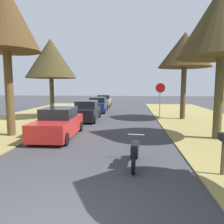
{
  "coord_description": "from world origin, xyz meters",
  "views": [
    {
      "loc": [
        1.6,
        -3.5,
        2.71
      ],
      "look_at": [
        0.42,
        8.76,
        1.25
      ],
      "focal_mm": 34.3,
      "sensor_mm": 36.0,
      "label": 1
    }
  ],
  "objects_px": {
    "stop_sign_far": "(160,93)",
    "parked_motorcycle": "(135,152)",
    "curbside_mailbox": "(224,142)",
    "street_tree_right_mid_a": "(223,20)",
    "street_tree_right_mid_b": "(185,50)",
    "parked_sedan_black": "(87,111)",
    "street_tree_left_mid_b": "(51,59)",
    "parked_sedan_red": "(58,124)",
    "parked_sedan_tan": "(104,101)",
    "street_tree_left_mid_a": "(5,18)",
    "parked_sedan_navy": "(98,105)"
  },
  "relations": [
    {
      "from": "parked_sedan_black",
      "to": "curbside_mailbox",
      "type": "distance_m",
      "value": 12.3
    },
    {
      "from": "parked_motorcycle",
      "to": "curbside_mailbox",
      "type": "relative_size",
      "value": 1.62
    },
    {
      "from": "parked_sedan_navy",
      "to": "parked_sedan_tan",
      "type": "bearing_deg",
      "value": 92.03
    },
    {
      "from": "parked_sedan_red",
      "to": "parked_motorcycle",
      "type": "bearing_deg",
      "value": -43.73
    },
    {
      "from": "street_tree_left_mid_b",
      "to": "curbside_mailbox",
      "type": "xyz_separation_m",
      "value": [
        9.58,
        -11.08,
        -3.97
      ]
    },
    {
      "from": "parked_sedan_tan",
      "to": "parked_sedan_navy",
      "type": "bearing_deg",
      "value": -87.97
    },
    {
      "from": "stop_sign_far",
      "to": "parked_motorcycle",
      "type": "bearing_deg",
      "value": -101.41
    },
    {
      "from": "parked_motorcycle",
      "to": "parked_sedan_tan",
      "type": "bearing_deg",
      "value": 100.45
    },
    {
      "from": "street_tree_right_mid_a",
      "to": "street_tree_left_mid_a",
      "type": "height_order",
      "value": "street_tree_left_mid_a"
    },
    {
      "from": "street_tree_right_mid_b",
      "to": "parked_sedan_black",
      "type": "bearing_deg",
      "value": -171.44
    },
    {
      "from": "street_tree_right_mid_a",
      "to": "street_tree_left_mid_a",
      "type": "bearing_deg",
      "value": -178.5
    },
    {
      "from": "street_tree_right_mid_a",
      "to": "parked_sedan_red",
      "type": "relative_size",
      "value": 1.74
    },
    {
      "from": "parked_sedan_tan",
      "to": "stop_sign_far",
      "type": "bearing_deg",
      "value": -62.02
    },
    {
      "from": "street_tree_left_mid_b",
      "to": "parked_sedan_red",
      "type": "bearing_deg",
      "value": -66.5
    },
    {
      "from": "parked_sedan_black",
      "to": "parked_sedan_navy",
      "type": "height_order",
      "value": "same"
    },
    {
      "from": "street_tree_left_mid_a",
      "to": "parked_sedan_navy",
      "type": "bearing_deg",
      "value": 76.25
    },
    {
      "from": "parked_sedan_navy",
      "to": "curbside_mailbox",
      "type": "relative_size",
      "value": 3.51
    },
    {
      "from": "street_tree_left_mid_b",
      "to": "parked_motorcycle",
      "type": "height_order",
      "value": "street_tree_left_mid_b"
    },
    {
      "from": "street_tree_right_mid_b",
      "to": "street_tree_left_mid_b",
      "type": "height_order",
      "value": "street_tree_right_mid_b"
    },
    {
      "from": "parked_sedan_navy",
      "to": "parked_sedan_tan",
      "type": "xyz_separation_m",
      "value": [
        -0.23,
        6.41,
        0.0
      ]
    },
    {
      "from": "stop_sign_far",
      "to": "parked_sedan_black",
      "type": "bearing_deg",
      "value": -173.88
    },
    {
      "from": "street_tree_left_mid_b",
      "to": "parked_sedan_black",
      "type": "distance_m",
      "value": 5.34
    },
    {
      "from": "street_tree_right_mid_b",
      "to": "street_tree_left_mid_a",
      "type": "bearing_deg",
      "value": -146.5
    },
    {
      "from": "street_tree_right_mid_b",
      "to": "parked_sedan_red",
      "type": "relative_size",
      "value": 1.58
    },
    {
      "from": "street_tree_right_mid_a",
      "to": "parked_sedan_red",
      "type": "bearing_deg",
      "value": -178.3
    },
    {
      "from": "street_tree_left_mid_a",
      "to": "parked_sedan_red",
      "type": "bearing_deg",
      "value": 0.89
    },
    {
      "from": "parked_sedan_black",
      "to": "curbside_mailbox",
      "type": "height_order",
      "value": "parked_sedan_black"
    },
    {
      "from": "stop_sign_far",
      "to": "street_tree_right_mid_b",
      "type": "height_order",
      "value": "street_tree_right_mid_b"
    },
    {
      "from": "parked_sedan_red",
      "to": "curbside_mailbox",
      "type": "bearing_deg",
      "value": -33.92
    },
    {
      "from": "stop_sign_far",
      "to": "street_tree_left_mid_a",
      "type": "distance_m",
      "value": 11.8
    },
    {
      "from": "parked_sedan_red",
      "to": "parked_sedan_navy",
      "type": "relative_size",
      "value": 1.0
    },
    {
      "from": "stop_sign_far",
      "to": "street_tree_right_mid_a",
      "type": "height_order",
      "value": "street_tree_right_mid_a"
    },
    {
      "from": "street_tree_right_mid_a",
      "to": "street_tree_right_mid_b",
      "type": "bearing_deg",
      "value": 91.6
    },
    {
      "from": "stop_sign_far",
      "to": "street_tree_right_mid_b",
      "type": "relative_size",
      "value": 0.42
    },
    {
      "from": "street_tree_left_mid_b",
      "to": "parked_sedan_red",
      "type": "xyz_separation_m",
      "value": [
        2.85,
        -6.55,
        -4.3
      ]
    },
    {
      "from": "parked_sedan_black",
      "to": "curbside_mailbox",
      "type": "xyz_separation_m",
      "value": [
        6.47,
        -10.45,
        0.33
      ]
    },
    {
      "from": "parked_sedan_red",
      "to": "parked_sedan_tan",
      "type": "xyz_separation_m",
      "value": [
        0.01,
        18.23,
        0.0
      ]
    },
    {
      "from": "parked_sedan_red",
      "to": "parked_sedan_navy",
      "type": "bearing_deg",
      "value": 88.87
    },
    {
      "from": "parked_sedan_tan",
      "to": "curbside_mailbox",
      "type": "height_order",
      "value": "parked_sedan_tan"
    },
    {
      "from": "street_tree_left_mid_a",
      "to": "curbside_mailbox",
      "type": "relative_size",
      "value": 6.37
    },
    {
      "from": "stop_sign_far",
      "to": "parked_sedan_navy",
      "type": "height_order",
      "value": "stop_sign_far"
    },
    {
      "from": "parked_sedan_navy",
      "to": "parked_sedan_red",
      "type": "bearing_deg",
      "value": -91.13
    },
    {
      "from": "stop_sign_far",
      "to": "street_tree_left_mid_b",
      "type": "distance_m",
      "value": 9.49
    },
    {
      "from": "stop_sign_far",
      "to": "street_tree_left_mid_a",
      "type": "relative_size",
      "value": 0.37
    },
    {
      "from": "street_tree_right_mid_a",
      "to": "parked_sedan_red",
      "type": "height_order",
      "value": "street_tree_right_mid_a"
    },
    {
      "from": "stop_sign_far",
      "to": "parked_motorcycle",
      "type": "distance_m",
      "value": 10.83
    },
    {
      "from": "stop_sign_far",
      "to": "curbside_mailbox",
      "type": "xyz_separation_m",
      "value": [
        0.52,
        -11.09,
        -1.14
      ]
    },
    {
      "from": "street_tree_left_mid_a",
      "to": "parked_sedan_tan",
      "type": "xyz_separation_m",
      "value": [
        2.68,
        18.28,
        -5.56
      ]
    },
    {
      "from": "curbside_mailbox",
      "to": "parked_sedan_navy",
      "type": "bearing_deg",
      "value": 111.67
    },
    {
      "from": "parked_motorcycle",
      "to": "street_tree_right_mid_a",
      "type": "bearing_deg",
      "value": 44.42
    }
  ]
}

